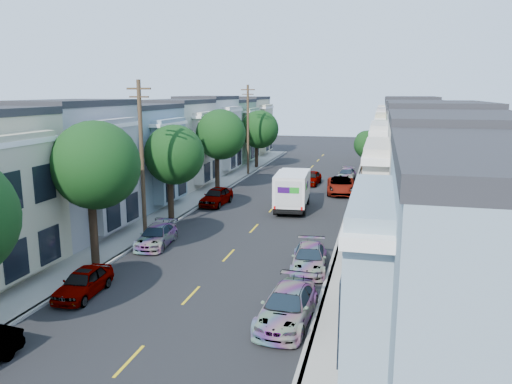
# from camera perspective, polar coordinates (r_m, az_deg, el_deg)

# --- Properties ---
(ground) EXTENTS (160.00, 160.00, 0.00)m
(ground) POSITION_cam_1_polar(r_m,az_deg,el_deg) (29.45, -3.14, -7.27)
(ground) COLOR black
(ground) RESTS_ON ground
(road_slab) EXTENTS (12.00, 70.00, 0.02)m
(road_slab) POSITION_cam_1_polar(r_m,az_deg,el_deg) (43.48, 2.69, -1.09)
(road_slab) COLOR black
(road_slab) RESTS_ON ground
(curb_left) EXTENTS (0.30, 70.00, 0.15)m
(curb_left) POSITION_cam_1_polar(r_m,az_deg,el_deg) (45.02, -4.87, -0.60)
(curb_left) COLOR gray
(curb_left) RESTS_ON ground
(curb_right) EXTENTS (0.30, 70.00, 0.15)m
(curb_right) POSITION_cam_1_polar(r_m,az_deg,el_deg) (42.72, 10.68, -1.42)
(curb_right) COLOR gray
(curb_right) RESTS_ON ground
(sidewalk_left) EXTENTS (2.60, 70.00, 0.15)m
(sidewalk_left) POSITION_cam_1_polar(r_m,az_deg,el_deg) (45.45, -6.43, -0.51)
(sidewalk_left) COLOR gray
(sidewalk_left) RESTS_ON ground
(sidewalk_right) EXTENTS (2.60, 70.00, 0.15)m
(sidewalk_right) POSITION_cam_1_polar(r_m,az_deg,el_deg) (42.68, 12.42, -1.50)
(sidewalk_right) COLOR gray
(sidewalk_right) RESTS_ON ground
(centerline) EXTENTS (0.12, 70.00, 0.01)m
(centerline) POSITION_cam_1_polar(r_m,az_deg,el_deg) (43.48, 2.69, -1.10)
(centerline) COLOR gold
(centerline) RESTS_ON ground
(townhouse_row_left) EXTENTS (5.00, 70.00, 8.50)m
(townhouse_row_left) POSITION_cam_1_polar(r_m,az_deg,el_deg) (46.91, -10.78, -0.36)
(townhouse_row_left) COLOR gray
(townhouse_row_left) RESTS_ON ground
(townhouse_row_right) EXTENTS (5.00, 70.00, 8.50)m
(townhouse_row_right) POSITION_cam_1_polar(r_m,az_deg,el_deg) (42.77, 17.50, -1.84)
(townhouse_row_right) COLOR gray
(townhouse_row_right) RESTS_ON ground
(tree_b) EXTENTS (4.70, 4.70, 7.97)m
(tree_b) POSITION_cam_1_polar(r_m,az_deg,el_deg) (27.69, -18.00, 2.90)
(tree_b) COLOR black
(tree_b) RESTS_ON ground
(tree_c) EXTENTS (4.38, 4.38, 7.11)m
(tree_c) POSITION_cam_1_polar(r_m,az_deg,el_deg) (36.84, -9.47, 4.20)
(tree_c) COLOR black
(tree_c) RESTS_ON ground
(tree_d) EXTENTS (4.70, 4.70, 7.83)m
(tree_d) POSITION_cam_1_polar(r_m,az_deg,el_deg) (46.93, -4.17, 6.54)
(tree_d) COLOR black
(tree_d) RESTS_ON ground
(tree_e) EXTENTS (4.70, 4.70, 7.19)m
(tree_e) POSITION_cam_1_polar(r_m,az_deg,el_deg) (61.75, 0.33, 7.17)
(tree_e) COLOR black
(tree_e) RESTS_ON ground
(tree_far_r) EXTENTS (3.10, 3.10, 5.27)m
(tree_far_r) POSITION_cam_1_polar(r_m,az_deg,el_deg) (55.98, 12.58, 5.27)
(tree_far_r) COLOR black
(tree_far_r) RESTS_ON ground
(utility_pole_near) EXTENTS (1.60, 0.26, 10.00)m
(utility_pole_near) POSITION_cam_1_polar(r_m,az_deg,el_deg) (32.42, -12.90, 3.55)
(utility_pole_near) COLOR #42301E
(utility_pole_near) RESTS_ON ground
(utility_pole_far) EXTENTS (1.60, 0.26, 10.00)m
(utility_pole_far) POSITION_cam_1_polar(r_m,az_deg,el_deg) (56.71, -0.93, 7.11)
(utility_pole_far) COLOR #42301E
(utility_pole_far) RESTS_ON ground
(fedex_truck) EXTENTS (2.48, 6.43, 3.08)m
(fedex_truck) POSITION_cam_1_polar(r_m,az_deg,el_deg) (40.48, 4.20, 0.43)
(fedex_truck) COLOR silver
(fedex_truck) RESTS_ON ground
(lead_sedan) EXTENTS (1.87, 4.34, 1.38)m
(lead_sedan) POSITION_cam_1_polar(r_m,az_deg,el_deg) (51.47, 6.36, 1.59)
(lead_sedan) COLOR black
(lead_sedan) RESTS_ON ground
(parked_left_b) EXTENTS (1.74, 4.04, 1.29)m
(parked_left_b) POSITION_cam_1_polar(r_m,az_deg,el_deg) (25.09, -19.13, -9.75)
(parked_left_b) COLOR black
(parked_left_b) RESTS_ON ground
(parked_left_c) EXTENTS (2.19, 4.37, 1.26)m
(parked_left_c) POSITION_cam_1_polar(r_m,az_deg,el_deg) (31.63, -11.31, -4.96)
(parked_left_c) COLOR #A5AFB6
(parked_left_c) RESTS_ON ground
(parked_left_d) EXTENTS (2.02, 4.69, 1.49)m
(parked_left_d) POSITION_cam_1_polar(r_m,az_deg,el_deg) (42.10, -4.55, -0.51)
(parked_left_d) COLOR black
(parked_left_d) RESTS_ON ground
(parked_right_a) EXTENTS (2.23, 4.84, 1.42)m
(parked_right_a) POSITION_cam_1_polar(r_m,az_deg,el_deg) (21.17, 3.60, -12.94)
(parked_right_a) COLOR #4E5258
(parked_right_a) RESTS_ON ground
(parked_right_b) EXTENTS (2.19, 4.47, 1.30)m
(parked_right_b) POSITION_cam_1_polar(r_m,az_deg,el_deg) (27.09, 6.10, -7.57)
(parked_right_b) COLOR white
(parked_right_b) RESTS_ON ground
(parked_right_c) EXTENTS (3.07, 5.73, 1.53)m
(parked_right_c) POSITION_cam_1_polar(r_m,az_deg,el_deg) (47.35, 9.68, 0.73)
(parked_right_c) COLOR black
(parked_right_c) RESTS_ON ground
(parked_right_d) EXTENTS (2.00, 4.26, 1.25)m
(parked_right_d) POSITION_cam_1_polar(r_m,az_deg,el_deg) (54.59, 10.29, 1.97)
(parked_right_d) COLOR #090F32
(parked_right_d) RESTS_ON ground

